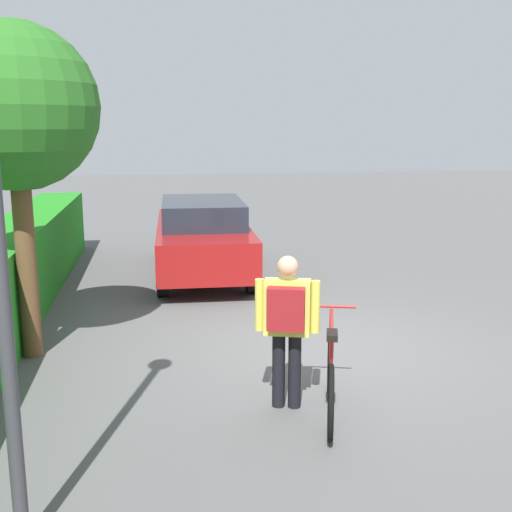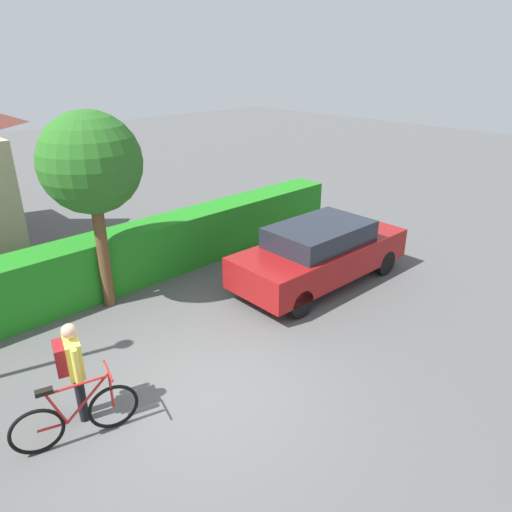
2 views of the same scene
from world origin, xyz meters
The scene contains 6 objects.
ground_plane centered at (0.00, 0.00, 0.00)m, with size 60.00×60.00×0.00m, color #515151.
hedge_row centered at (0.00, 4.22, 0.65)m, with size 14.86×0.90×1.30m, color #1F7B1C.
parked_car_near centered at (4.28, 1.22, 0.76)m, with size 4.41×1.78×1.44m.
bicycle centered at (-1.86, 0.43, 0.39)m, with size 1.65×0.62×0.98m.
person_rider centered at (-1.65, 0.83, 0.94)m, with size 0.44×0.62×1.56m.
tree_kerbside centered at (0.28, 3.63, 2.98)m, with size 1.93×1.93×3.98m.
Camera 2 is at (-3.56, -4.85, 4.91)m, focal length 33.13 mm.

